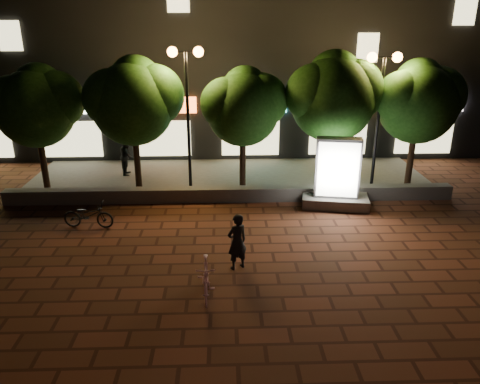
{
  "coord_description": "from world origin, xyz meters",
  "views": [
    {
      "loc": [
        -0.22,
        -11.44,
        6.11
      ],
      "look_at": [
        0.26,
        1.5,
        1.26
      ],
      "focal_mm": 34.46,
      "sensor_mm": 36.0,
      "label": 1
    }
  ],
  "objects_px": {
    "tree_far_right": "(419,99)",
    "rider": "(237,242)",
    "tree_right": "(334,94)",
    "street_lamp_left": "(187,83)",
    "pedestrian": "(127,156)",
    "tree_left": "(134,99)",
    "street_lamp_right": "(382,86)",
    "scooter_pink": "(206,278)",
    "scooter_parked": "(88,215)",
    "tree_far_left": "(37,103)",
    "ad_kiosk": "(337,179)",
    "tree_mid": "(244,104)"
  },
  "relations": [
    {
      "from": "tree_far_left",
      "to": "rider",
      "type": "bearing_deg",
      "value": -41.73
    },
    {
      "from": "tree_left",
      "to": "rider",
      "type": "xyz_separation_m",
      "value": [
        3.54,
        -6.28,
        -2.68
      ]
    },
    {
      "from": "tree_right",
      "to": "pedestrian",
      "type": "bearing_deg",
      "value": 169.34
    },
    {
      "from": "tree_far_left",
      "to": "tree_left",
      "type": "bearing_deg",
      "value": 0.0
    },
    {
      "from": "tree_mid",
      "to": "street_lamp_left",
      "type": "height_order",
      "value": "street_lamp_left"
    },
    {
      "from": "street_lamp_left",
      "to": "scooter_pink",
      "type": "height_order",
      "value": "street_lamp_left"
    },
    {
      "from": "tree_far_left",
      "to": "ad_kiosk",
      "type": "xyz_separation_m",
      "value": [
        10.59,
        -2.11,
        -2.31
      ]
    },
    {
      "from": "scooter_parked",
      "to": "tree_left",
      "type": "bearing_deg",
      "value": -10.07
    },
    {
      "from": "tree_left",
      "to": "tree_mid",
      "type": "xyz_separation_m",
      "value": [
        4.0,
        -0.0,
        -0.23
      ]
    },
    {
      "from": "tree_far_left",
      "to": "street_lamp_left",
      "type": "relative_size",
      "value": 0.89
    },
    {
      "from": "tree_far_left",
      "to": "tree_right",
      "type": "bearing_deg",
      "value": 0.0
    },
    {
      "from": "scooter_pink",
      "to": "tree_far_left",
      "type": "bearing_deg",
      "value": 128.31
    },
    {
      "from": "rider",
      "to": "pedestrian",
      "type": "distance_m",
      "value": 8.9
    },
    {
      "from": "street_lamp_left",
      "to": "ad_kiosk",
      "type": "xyz_separation_m",
      "value": [
        5.14,
        -1.85,
        -3.04
      ]
    },
    {
      "from": "tree_far_right",
      "to": "street_lamp_left",
      "type": "relative_size",
      "value": 0.92
    },
    {
      "from": "tree_mid",
      "to": "pedestrian",
      "type": "bearing_deg",
      "value": 162.29
    },
    {
      "from": "tree_far_left",
      "to": "ad_kiosk",
      "type": "height_order",
      "value": "tree_far_left"
    },
    {
      "from": "tree_right",
      "to": "ad_kiosk",
      "type": "relative_size",
      "value": 2.08
    },
    {
      "from": "rider",
      "to": "pedestrian",
      "type": "height_order",
      "value": "pedestrian"
    },
    {
      "from": "tree_far_left",
      "to": "tree_mid",
      "type": "xyz_separation_m",
      "value": [
        7.5,
        -0.0,
        -0.08
      ]
    },
    {
      "from": "tree_right",
      "to": "rider",
      "type": "relative_size",
      "value": 3.31
    },
    {
      "from": "scooter_parked",
      "to": "pedestrian",
      "type": "bearing_deg",
      "value": 2.79
    },
    {
      "from": "tree_mid",
      "to": "tree_right",
      "type": "xyz_separation_m",
      "value": [
        3.31,
        0.0,
        0.35
      ]
    },
    {
      "from": "tree_left",
      "to": "tree_mid",
      "type": "distance_m",
      "value": 4.0
    },
    {
      "from": "street_lamp_left",
      "to": "scooter_parked",
      "type": "relative_size",
      "value": 3.29
    },
    {
      "from": "ad_kiosk",
      "to": "scooter_parked",
      "type": "bearing_deg",
      "value": -169.78
    },
    {
      "from": "tree_far_right",
      "to": "street_lamp_left",
      "type": "distance_m",
      "value": 8.58
    },
    {
      "from": "rider",
      "to": "tree_mid",
      "type": "bearing_deg",
      "value": -123.33
    },
    {
      "from": "street_lamp_left",
      "to": "scooter_parked",
      "type": "distance_m",
      "value": 5.73
    },
    {
      "from": "tree_mid",
      "to": "tree_far_left",
      "type": "bearing_deg",
      "value": 180.0
    },
    {
      "from": "tree_mid",
      "to": "scooter_parked",
      "type": "distance_m",
      "value": 6.77
    },
    {
      "from": "tree_mid",
      "to": "scooter_parked",
      "type": "xyz_separation_m",
      "value": [
        -5.01,
        -3.58,
        -2.8
      ]
    },
    {
      "from": "tree_left",
      "to": "pedestrian",
      "type": "relative_size",
      "value": 3.16
    },
    {
      "from": "street_lamp_right",
      "to": "rider",
      "type": "distance_m",
      "value": 8.67
    },
    {
      "from": "scooter_parked",
      "to": "rider",
      "type": "bearing_deg",
      "value": -114.88
    },
    {
      "from": "tree_right",
      "to": "scooter_pink",
      "type": "relative_size",
      "value": 3.32
    },
    {
      "from": "tree_left",
      "to": "ad_kiosk",
      "type": "relative_size",
      "value": 2.0
    },
    {
      "from": "tree_mid",
      "to": "street_lamp_right",
      "type": "xyz_separation_m",
      "value": [
        4.95,
        -0.26,
        0.68
      ]
    },
    {
      "from": "tree_far_right",
      "to": "rider",
      "type": "height_order",
      "value": "tree_far_right"
    },
    {
      "from": "tree_right",
      "to": "street_lamp_left",
      "type": "distance_m",
      "value": 5.38
    },
    {
      "from": "tree_left",
      "to": "street_lamp_right",
      "type": "bearing_deg",
      "value": -1.68
    },
    {
      "from": "tree_far_right",
      "to": "scooter_pink",
      "type": "height_order",
      "value": "tree_far_right"
    },
    {
      "from": "rider",
      "to": "scooter_parked",
      "type": "distance_m",
      "value": 5.31
    },
    {
      "from": "scooter_pink",
      "to": "ad_kiosk",
      "type": "bearing_deg",
      "value": 49.92
    },
    {
      "from": "tree_far_right",
      "to": "tree_left",
      "type": "bearing_deg",
      "value": 180.0
    },
    {
      "from": "scooter_pink",
      "to": "scooter_parked",
      "type": "distance_m",
      "value": 5.47
    },
    {
      "from": "scooter_parked",
      "to": "pedestrian",
      "type": "height_order",
      "value": "pedestrian"
    },
    {
      "from": "tree_right",
      "to": "street_lamp_left",
      "type": "bearing_deg",
      "value": -177.19
    },
    {
      "from": "street_lamp_left",
      "to": "scooter_pink",
      "type": "xyz_separation_m",
      "value": [
        0.83,
        -7.26,
        -3.57
      ]
    },
    {
      "from": "tree_left",
      "to": "scooter_pink",
      "type": "bearing_deg",
      "value": -69.78
    }
  ]
}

